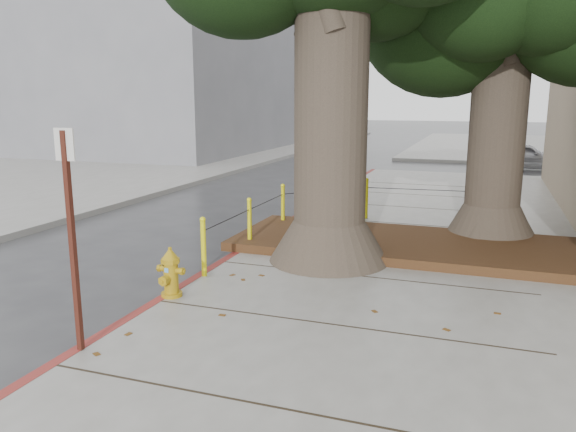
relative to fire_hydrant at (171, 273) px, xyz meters
name	(u,v)px	position (x,y,z in m)	size (l,w,h in m)	color
ground	(295,330)	(1.90, -0.22, -0.49)	(140.00, 140.00, 0.00)	#28282B
sidewalk_far	(557,147)	(7.90, 29.78, -0.42)	(16.00, 20.00, 0.15)	slate
sidewalk_opposite	(25,175)	(-12.10, 9.78, -0.42)	(14.00, 60.00, 0.15)	slate
curb_red	(234,258)	(-0.10, 2.28, -0.42)	(0.14, 26.00, 0.16)	maroon
planter_bed	(409,245)	(2.80, 3.68, -0.26)	(6.40, 2.60, 0.16)	black
building_far_grey	(167,41)	(-13.10, 21.78, 5.51)	(12.00, 16.00, 12.00)	slate
building_far_white	(278,48)	(-15.10, 44.78, 7.01)	(12.00, 18.00, 15.00)	silver
bollard_ring	(324,210)	(1.03, 4.15, 0.17)	(3.79, 5.39, 0.95)	#D8CF0C
fire_hydrant	(171,273)	(0.00, 0.00, 0.00)	(0.37, 0.34, 0.71)	#B38C12
signpost	(71,229)	(-0.05, -1.83, 1.03)	(0.24, 0.06, 2.43)	#471911
car_silver	(524,156)	(5.51, 18.33, 0.06)	(1.31, 3.25, 1.11)	#9A999E
car_dark	(164,147)	(-10.52, 16.86, 0.09)	(1.63, 4.02, 1.17)	black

